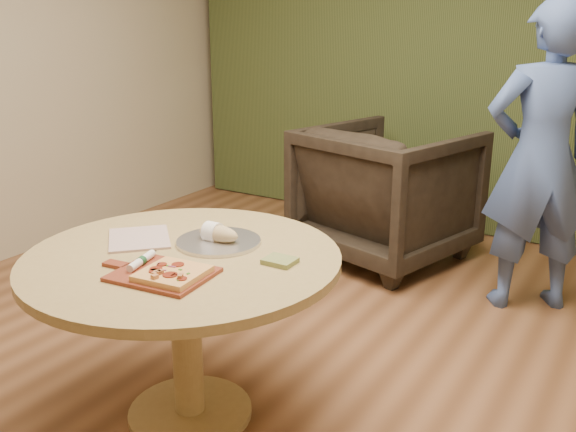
{
  "coord_description": "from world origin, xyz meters",
  "views": [
    {
      "loc": [
        1.45,
        -2.06,
        1.68
      ],
      "look_at": [
        0.04,
        0.25,
        0.82
      ],
      "focal_mm": 40.0,
      "sensor_mm": 36.0,
      "label": 1
    }
  ],
  "objects_px": {
    "serving_tray": "(219,242)",
    "bread_roll": "(217,233)",
    "pizza_paddle": "(161,274)",
    "pedestal_table": "(184,287)",
    "person_standing": "(540,159)",
    "armchair": "(387,186)",
    "cutlery_roll": "(142,261)",
    "flatbread_pizza": "(172,273)"
  },
  "relations": [
    {
      "from": "flatbread_pizza",
      "to": "serving_tray",
      "type": "distance_m",
      "value": 0.41
    },
    {
      "from": "armchair",
      "to": "person_standing",
      "type": "relative_size",
      "value": 0.59
    },
    {
      "from": "bread_roll",
      "to": "armchair",
      "type": "relative_size",
      "value": 0.19
    },
    {
      "from": "serving_tray",
      "to": "bread_roll",
      "type": "height_order",
      "value": "bread_roll"
    },
    {
      "from": "pizza_paddle",
      "to": "armchair",
      "type": "bearing_deg",
      "value": 87.45
    },
    {
      "from": "armchair",
      "to": "person_standing",
      "type": "xyz_separation_m",
      "value": [
        1.04,
        -0.29,
        0.37
      ]
    },
    {
      "from": "cutlery_roll",
      "to": "pizza_paddle",
      "type": "bearing_deg",
      "value": -24.15
    },
    {
      "from": "flatbread_pizza",
      "to": "serving_tray",
      "type": "relative_size",
      "value": 0.67
    },
    {
      "from": "person_standing",
      "to": "armchair",
      "type": "bearing_deg",
      "value": -49.11
    },
    {
      "from": "flatbread_pizza",
      "to": "person_standing",
      "type": "height_order",
      "value": "person_standing"
    },
    {
      "from": "pedestal_table",
      "to": "flatbread_pizza",
      "type": "xyz_separation_m",
      "value": [
        0.14,
        -0.22,
        0.17
      ]
    },
    {
      "from": "serving_tray",
      "to": "armchair",
      "type": "bearing_deg",
      "value": 92.64
    },
    {
      "from": "pedestal_table",
      "to": "armchair",
      "type": "bearing_deg",
      "value": 91.25
    },
    {
      "from": "pedestal_table",
      "to": "serving_tray",
      "type": "bearing_deg",
      "value": 75.88
    },
    {
      "from": "pizza_paddle",
      "to": "serving_tray",
      "type": "distance_m",
      "value": 0.39
    },
    {
      "from": "pedestal_table",
      "to": "cutlery_roll",
      "type": "xyz_separation_m",
      "value": [
        -0.04,
        -0.19,
        0.17
      ]
    },
    {
      "from": "cutlery_roll",
      "to": "bread_roll",
      "type": "distance_m",
      "value": 0.38
    },
    {
      "from": "serving_tray",
      "to": "bread_roll",
      "type": "bearing_deg",
      "value": -180.0
    },
    {
      "from": "bread_roll",
      "to": "person_standing",
      "type": "xyz_separation_m",
      "value": [
        0.95,
        1.75,
        0.1
      ]
    },
    {
      "from": "pizza_paddle",
      "to": "pedestal_table",
      "type": "bearing_deg",
      "value": 104.63
    },
    {
      "from": "bread_roll",
      "to": "armchair",
      "type": "xyz_separation_m",
      "value": [
        -0.09,
        2.04,
        -0.27
      ]
    },
    {
      "from": "armchair",
      "to": "person_standing",
      "type": "distance_m",
      "value": 1.14
    },
    {
      "from": "pizza_paddle",
      "to": "bread_roll",
      "type": "xyz_separation_m",
      "value": [
        -0.04,
        0.39,
        0.04
      ]
    },
    {
      "from": "pedestal_table",
      "to": "person_standing",
      "type": "xyz_separation_m",
      "value": [
        0.99,
        1.93,
        0.28
      ]
    },
    {
      "from": "serving_tray",
      "to": "bread_roll",
      "type": "xyz_separation_m",
      "value": [
        -0.01,
        -0.0,
        0.04
      ]
    },
    {
      "from": "pedestal_table",
      "to": "cutlery_roll",
      "type": "height_order",
      "value": "cutlery_roll"
    },
    {
      "from": "pedestal_table",
      "to": "serving_tray",
      "type": "height_order",
      "value": "serving_tray"
    },
    {
      "from": "cutlery_roll",
      "to": "person_standing",
      "type": "distance_m",
      "value": 2.36
    },
    {
      "from": "pedestal_table",
      "to": "bread_roll",
      "type": "relative_size",
      "value": 6.65
    },
    {
      "from": "flatbread_pizza",
      "to": "bread_roll",
      "type": "bearing_deg",
      "value": 104.64
    },
    {
      "from": "cutlery_roll",
      "to": "serving_tray",
      "type": "bearing_deg",
      "value": 63.49
    },
    {
      "from": "armchair",
      "to": "pedestal_table",
      "type": "bearing_deg",
      "value": 106.64
    },
    {
      "from": "flatbread_pizza",
      "to": "armchair",
      "type": "xyz_separation_m",
      "value": [
        -0.19,
        2.44,
        -0.26
      ]
    },
    {
      "from": "pizza_paddle",
      "to": "flatbread_pizza",
      "type": "bearing_deg",
      "value": -13.24
    },
    {
      "from": "pizza_paddle",
      "to": "armchair",
      "type": "distance_m",
      "value": 2.44
    },
    {
      "from": "flatbread_pizza",
      "to": "armchair",
      "type": "distance_m",
      "value": 2.46
    },
    {
      "from": "cutlery_roll",
      "to": "person_standing",
      "type": "height_order",
      "value": "person_standing"
    },
    {
      "from": "pedestal_table",
      "to": "bread_roll",
      "type": "xyz_separation_m",
      "value": [
        0.04,
        0.18,
        0.18
      ]
    },
    {
      "from": "flatbread_pizza",
      "to": "pizza_paddle",
      "type": "bearing_deg",
      "value": 172.27
    },
    {
      "from": "pizza_paddle",
      "to": "serving_tray",
      "type": "relative_size",
      "value": 1.29
    },
    {
      "from": "cutlery_roll",
      "to": "armchair",
      "type": "height_order",
      "value": "armchair"
    },
    {
      "from": "pizza_paddle",
      "to": "bread_roll",
      "type": "distance_m",
      "value": 0.4
    }
  ]
}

